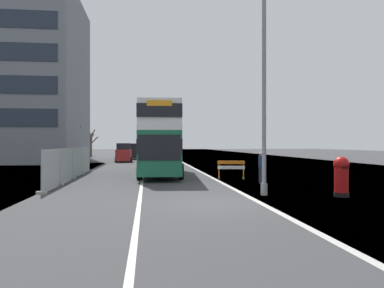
{
  "coord_description": "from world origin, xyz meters",
  "views": [
    {
      "loc": [
        -2.43,
        -13.7,
        2.22
      ],
      "look_at": [
        0.18,
        7.94,
        2.2
      ],
      "focal_mm": 34.88,
      "sensor_mm": 36.0,
      "label": 1
    }
  ],
  "objects_px": {
    "red_pillar_postbox": "(341,175)",
    "car_oncoming_near": "(124,153)",
    "pedestrian_at_kerb": "(261,167)",
    "car_receding_far": "(132,151)",
    "lamppost_foreground": "(264,89)",
    "roadworks_barrier": "(231,168)",
    "double_decker_bus": "(162,139)",
    "car_receding_mid": "(134,152)"
  },
  "relations": [
    {
      "from": "lamppost_foreground",
      "to": "car_receding_mid",
      "type": "xyz_separation_m",
      "value": [
        -6.8,
        37.79,
        -3.5
      ]
    },
    {
      "from": "car_receding_far",
      "to": "pedestrian_at_kerb",
      "type": "distance_m",
      "value": 41.86
    },
    {
      "from": "car_receding_far",
      "to": "car_receding_mid",
      "type": "bearing_deg",
      "value": -85.24
    },
    {
      "from": "double_decker_bus",
      "to": "car_receding_mid",
      "type": "bearing_deg",
      "value": 95.95
    },
    {
      "from": "car_receding_far",
      "to": "pedestrian_at_kerb",
      "type": "relative_size",
      "value": 2.37
    },
    {
      "from": "roadworks_barrier",
      "to": "car_oncoming_near",
      "type": "bearing_deg",
      "value": 109.13
    },
    {
      "from": "car_oncoming_near",
      "to": "car_receding_far",
      "type": "xyz_separation_m",
      "value": [
        0.36,
        15.2,
        -0.04
      ]
    },
    {
      "from": "car_receding_far",
      "to": "pedestrian_at_kerb",
      "type": "bearing_deg",
      "value": -77.87
    },
    {
      "from": "car_receding_far",
      "to": "lamppost_foreground",
      "type": "bearing_deg",
      "value": -80.71
    },
    {
      "from": "car_oncoming_near",
      "to": "lamppost_foreground",
      "type": "bearing_deg",
      "value": -75.57
    },
    {
      "from": "car_oncoming_near",
      "to": "car_receding_mid",
      "type": "bearing_deg",
      "value": 82.3
    },
    {
      "from": "double_decker_bus",
      "to": "lamppost_foreground",
      "type": "xyz_separation_m",
      "value": [
        3.99,
        -10.77,
        1.99
      ]
    },
    {
      "from": "red_pillar_postbox",
      "to": "car_receding_mid",
      "type": "distance_m",
      "value": 39.86
    },
    {
      "from": "pedestrian_at_kerb",
      "to": "roadworks_barrier",
      "type": "bearing_deg",
      "value": 113.58
    },
    {
      "from": "roadworks_barrier",
      "to": "car_oncoming_near",
      "type": "relative_size",
      "value": 0.44
    },
    {
      "from": "double_decker_bus",
      "to": "lamppost_foreground",
      "type": "distance_m",
      "value": 11.65
    },
    {
      "from": "roadworks_barrier",
      "to": "double_decker_bus",
      "type": "bearing_deg",
      "value": 139.87
    },
    {
      "from": "double_decker_bus",
      "to": "roadworks_barrier",
      "type": "xyz_separation_m",
      "value": [
        4.2,
        -3.54,
        -1.83
      ]
    },
    {
      "from": "car_receding_mid",
      "to": "car_receding_far",
      "type": "height_order",
      "value": "car_receding_mid"
    },
    {
      "from": "red_pillar_postbox",
      "to": "car_oncoming_near",
      "type": "height_order",
      "value": "car_oncoming_near"
    },
    {
      "from": "lamppost_foreground",
      "to": "double_decker_bus",
      "type": "bearing_deg",
      "value": 110.31
    },
    {
      "from": "red_pillar_postbox",
      "to": "car_receding_far",
      "type": "height_order",
      "value": "car_receding_far"
    },
    {
      "from": "lamppost_foreground",
      "to": "red_pillar_postbox",
      "type": "relative_size",
      "value": 5.7
    },
    {
      "from": "double_decker_bus",
      "to": "red_pillar_postbox",
      "type": "bearing_deg",
      "value": -58.67
    },
    {
      "from": "lamppost_foreground",
      "to": "car_receding_mid",
      "type": "distance_m",
      "value": 38.55
    },
    {
      "from": "car_oncoming_near",
      "to": "car_receding_mid",
      "type": "distance_m",
      "value": 7.5
    },
    {
      "from": "lamppost_foreground",
      "to": "car_oncoming_near",
      "type": "bearing_deg",
      "value": 104.43
    },
    {
      "from": "pedestrian_at_kerb",
      "to": "car_oncoming_near",
      "type": "bearing_deg",
      "value": 109.59
    },
    {
      "from": "double_decker_bus",
      "to": "car_oncoming_near",
      "type": "xyz_separation_m",
      "value": [
        -3.82,
        19.59,
        -1.5
      ]
    },
    {
      "from": "red_pillar_postbox",
      "to": "car_receding_far",
      "type": "distance_m",
      "value": 47.57
    },
    {
      "from": "lamppost_foreground",
      "to": "roadworks_barrier",
      "type": "distance_m",
      "value": 8.18
    },
    {
      "from": "car_receding_mid",
      "to": "car_receding_far",
      "type": "xyz_separation_m",
      "value": [
        -0.65,
        7.77,
        -0.02
      ]
    },
    {
      "from": "red_pillar_postbox",
      "to": "car_oncoming_near",
      "type": "bearing_deg",
      "value": 109.24
    },
    {
      "from": "red_pillar_postbox",
      "to": "roadworks_barrier",
      "type": "height_order",
      "value": "red_pillar_postbox"
    },
    {
      "from": "lamppost_foreground",
      "to": "red_pillar_postbox",
      "type": "bearing_deg",
      "value": -15.04
    },
    {
      "from": "lamppost_foreground",
      "to": "car_receding_far",
      "type": "xyz_separation_m",
      "value": [
        -7.45,
        45.56,
        -3.53
      ]
    },
    {
      "from": "lamppost_foreground",
      "to": "car_oncoming_near",
      "type": "xyz_separation_m",
      "value": [
        -7.81,
        30.36,
        -3.49
      ]
    },
    {
      "from": "car_oncoming_near",
      "to": "pedestrian_at_kerb",
      "type": "xyz_separation_m",
      "value": [
        9.15,
        -25.72,
        -0.17
      ]
    },
    {
      "from": "pedestrian_at_kerb",
      "to": "double_decker_bus",
      "type": "bearing_deg",
      "value": 131.0
    },
    {
      "from": "car_receding_mid",
      "to": "double_decker_bus",
      "type": "bearing_deg",
      "value": -84.05
    },
    {
      "from": "roadworks_barrier",
      "to": "car_oncoming_near",
      "type": "distance_m",
      "value": 24.48
    },
    {
      "from": "car_oncoming_near",
      "to": "pedestrian_at_kerb",
      "type": "bearing_deg",
      "value": -70.41
    }
  ]
}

